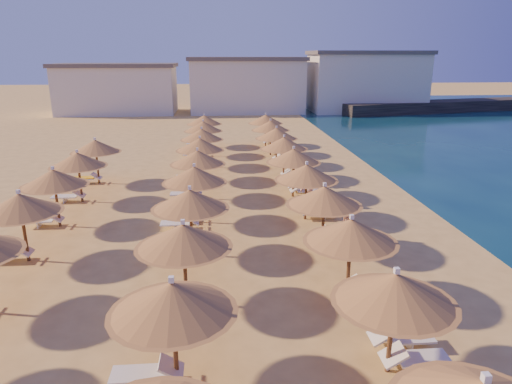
{
  "coord_description": "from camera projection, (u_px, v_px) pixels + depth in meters",
  "views": [
    {
      "loc": [
        -0.75,
        -16.81,
        7.61
      ],
      "look_at": [
        1.0,
        4.0,
        1.3
      ],
      "focal_mm": 32.0,
      "sensor_mm": 36.0,
      "label": 1
    }
  ],
  "objects": [
    {
      "name": "beachgoer_a",
      "position": [
        349.0,
        220.0,
        19.21
      ],
      "size": [
        0.66,
        0.79,
        1.84
      ],
      "primitive_type": "imported",
      "rotation": [
        0.0,
        0.0,
        -1.18
      ],
      "color": "tan",
      "rests_on": "ground"
    },
    {
      "name": "beachgoer_b",
      "position": [
        307.0,
        189.0,
        23.58
      ],
      "size": [
        1.09,
        1.17,
        1.92
      ],
      "primitive_type": "imported",
      "rotation": [
        0.0,
        0.0,
        -1.06
      ],
      "color": "tan",
      "rests_on": "ground"
    },
    {
      "name": "beachgoer_c",
      "position": [
        300.0,
        172.0,
        27.21
      ],
      "size": [
        0.96,
        1.08,
        1.76
      ],
      "primitive_type": "imported",
      "rotation": [
        0.0,
        0.0,
        -0.93
      ],
      "color": "tan",
      "rests_on": "ground"
    },
    {
      "name": "parasol_row_west",
      "position": [
        194.0,
        176.0,
        20.92
      ],
      "size": [
        3.02,
        39.92,
        2.84
      ],
      "color": "brown",
      "rests_on": "ground"
    },
    {
      "name": "ground",
      "position": [
        240.0,
        252.0,
        18.29
      ],
      "size": [
        220.0,
        220.0,
        0.0
      ],
      "primitive_type": "plane",
      "color": "#E1B663",
      "rests_on": "ground"
    },
    {
      "name": "parasol_row_east",
      "position": [
        306.0,
        173.0,
        21.34
      ],
      "size": [
        3.02,
        39.92,
        2.84
      ],
      "color": "brown",
      "rests_on": "ground"
    },
    {
      "name": "hotel_blocks",
      "position": [
        254.0,
        84.0,
        61.89
      ],
      "size": [
        49.25,
        9.21,
        8.1
      ],
      "color": "silver",
      "rests_on": "ground"
    },
    {
      "name": "parasol_row_inland",
      "position": [
        39.0,
        190.0,
        18.66
      ],
      "size": [
        3.02,
        21.47,
        2.84
      ],
      "color": "brown",
      "rests_on": "ground"
    },
    {
      "name": "jetty",
      "position": [
        442.0,
        106.0,
        63.01
      ],
      "size": [
        30.15,
        10.41,
        1.5
      ],
      "primitive_type": "cube",
      "rotation": [
        0.0,
        0.0,
        0.22
      ],
      "color": "black",
      "rests_on": "ground"
    },
    {
      "name": "loungers",
      "position": [
        221.0,
        217.0,
        21.27
      ],
      "size": [
        14.59,
        38.45,
        0.66
      ],
      "color": "white",
      "rests_on": "ground"
    }
  ]
}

